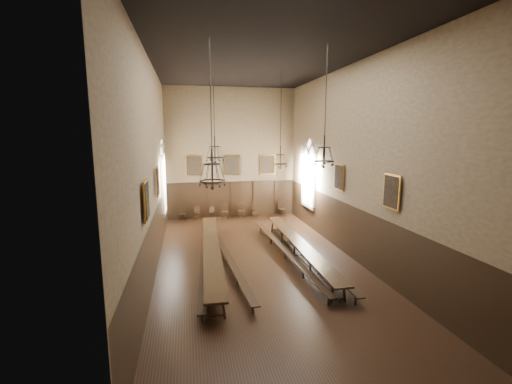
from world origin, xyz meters
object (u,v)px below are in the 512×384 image
object	(u,v)px
bench_left_outer	(204,260)
chandelier_front_left	(212,173)
table_right	(299,250)
chair_0	(182,216)
chair_5	(255,213)
chair_3	(225,214)
chair_4	(241,213)
table_left	(212,255)
chair_7	(282,211)
chandelier_back_left	(215,152)
bench_right_inner	(285,253)
chandelier_back_right	(280,157)
bench_right_outer	(309,252)
bench_left_inner	(226,256)
chandelier_front_right	(324,153)
chair_2	(213,215)
chair_1	(198,216)

from	to	relation	value
bench_left_outer	chandelier_front_left	bearing A→B (deg)	-83.96
chandelier_front_left	table_right	bearing A→B (deg)	33.15
chair_0	chair_5	distance (m)	5.10
chair_3	chair_4	xyz separation A→B (m)	(1.17, 0.09, -0.00)
table_left	table_right	size ratio (longest dim) A/B	1.08
chair_3	chair_7	xyz separation A→B (m)	(4.14, 0.09, -0.00)
chandelier_back_left	table_left	bearing A→B (deg)	-100.30
chair_5	table_left	bearing A→B (deg)	-104.80
bench_right_inner	chandelier_back_right	world-z (taller)	chandelier_back_right
bench_right_outer	bench_right_inner	bearing A→B (deg)	172.73
chair_4	chair_5	bearing A→B (deg)	9.21
bench_right_outer	chair_3	xyz separation A→B (m)	(-3.06, 8.56, 0.02)
table_right	bench_right_outer	world-z (taller)	table_right
table_right	chair_0	distance (m)	10.16
bench_left_inner	chandelier_back_right	distance (m)	5.88
bench_left_outer	chandelier_front_right	world-z (taller)	chandelier_front_right
chair_4	chandelier_back_right	bearing A→B (deg)	-72.02
chair_5	chair_0	bearing A→B (deg)	-171.28
chair_7	chandelier_front_left	bearing A→B (deg)	-136.43
bench_left_inner	chair_0	distance (m)	8.71
chair_2	table_right	bearing A→B (deg)	-81.86
chair_0	chair_5	bearing A→B (deg)	9.78
chair_2	chandelier_back_right	distance (m)	8.07
chandelier_front_left	chandelier_front_right	distance (m)	4.25
table_left	chandelier_back_left	world-z (taller)	chandelier_back_left
chair_1	chair_2	xyz separation A→B (m)	(1.01, -0.05, -0.01)
chair_4	chandelier_front_right	bearing A→B (deg)	-75.55
table_left	chandelier_back_right	world-z (taller)	chandelier_back_right
chair_0	chair_5	xyz separation A→B (m)	(5.10, -0.02, 0.02)
table_right	chair_3	bearing A→B (deg)	107.23
table_right	chair_0	bearing A→B (deg)	122.89
table_right	chair_7	world-z (taller)	chair_7
chandelier_front_left	table_left	bearing A→B (deg)	88.14
table_right	chandelier_front_right	size ratio (longest dim) A/B	2.31
chair_2	chair_3	bearing A→B (deg)	-16.17
chair_7	chandelier_back_left	world-z (taller)	chandelier_back_left
chair_7	chandelier_front_right	world-z (taller)	chandelier_front_right
chandelier_front_right	chandelier_back_right	bearing A→B (deg)	92.98
chair_2	bench_right_inner	bearing A→B (deg)	-86.01
chair_3	chair_5	world-z (taller)	chair_3
chair_2	chair_7	xyz separation A→B (m)	(5.00, 0.07, 0.04)
chandelier_front_right	bench_left_outer	bearing A→B (deg)	150.89
chair_0	chair_3	xyz separation A→B (m)	(2.91, -0.14, 0.04)
bench_right_outer	chair_7	size ratio (longest dim) A/B	9.95
bench_right_outer	chandelier_front_left	xyz separation A→B (m)	(-4.68, -2.59, 4.19)
bench_right_inner	chandelier_back_left	bearing A→B (deg)	140.54
bench_right_inner	bench_left_inner	bearing A→B (deg)	178.19
bench_left_outer	chandelier_back_left	xyz separation A→B (m)	(0.79, 2.68, 4.66)
bench_left_outer	table_right	bearing A→B (deg)	2.92
chair_3	bench_left_inner	bearing A→B (deg)	-80.43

